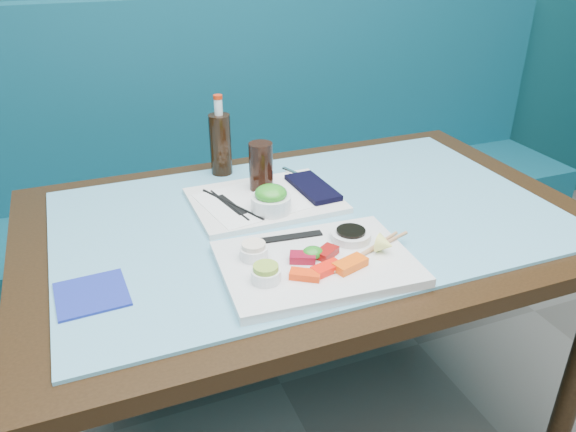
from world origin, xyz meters
name	(u,v)px	position (x,y,z in m)	size (l,w,h in m)	color
booth_bench	(225,210)	(0.00, 2.29, 0.37)	(3.00, 0.56, 1.17)	#0D4556
dining_table	(309,246)	(0.00, 1.45, 0.67)	(1.40, 0.90, 0.75)	black
glass_top	(310,216)	(0.00, 1.45, 0.75)	(1.22, 0.76, 0.01)	#5EA0BC
sashimi_plate	(317,264)	(-0.08, 1.22, 0.77)	(0.40, 0.29, 0.02)	silver
salmon_left	(305,275)	(-0.13, 1.17, 0.79)	(0.06, 0.03, 0.01)	#FD370A
salmon_mid	(327,268)	(-0.08, 1.17, 0.79)	(0.06, 0.03, 0.02)	#FF1A0A
salmon_right	(350,264)	(-0.03, 1.17, 0.79)	(0.07, 0.04, 0.02)	#FF550A
tuna_left	(303,257)	(-0.11, 1.23, 0.79)	(0.05, 0.03, 0.02)	maroon
tuna_right	(327,253)	(-0.06, 1.23, 0.79)	(0.05, 0.03, 0.02)	maroon
seaweed_garnish	(313,253)	(-0.09, 1.23, 0.79)	(0.04, 0.04, 0.02)	#227F1D
ramekin_wasabi	(266,275)	(-0.21, 1.19, 0.79)	(0.06, 0.06, 0.02)	white
wasabi_fill	(266,268)	(-0.21, 1.19, 0.81)	(0.05, 0.05, 0.01)	#87AC37
ramekin_ginger	(254,253)	(-0.20, 1.28, 0.79)	(0.06, 0.06, 0.02)	white
ginger_fill	(254,245)	(-0.20, 1.28, 0.81)	(0.05, 0.05, 0.01)	beige
soy_dish	(351,236)	(0.02, 1.27, 0.79)	(0.09, 0.09, 0.02)	silver
soy_fill	(351,231)	(0.02, 1.27, 0.80)	(0.07, 0.07, 0.01)	black
lemon_wedge	(385,244)	(0.06, 1.19, 0.80)	(0.04, 0.04, 0.03)	#FCFF78
chopstick_sleeve	(291,237)	(-0.10, 1.33, 0.78)	(0.14, 0.02, 0.00)	black
wooden_chopstick_a	(367,251)	(0.03, 1.21, 0.78)	(0.01, 0.01, 0.22)	#B18053
wooden_chopstick_b	(371,250)	(0.04, 1.21, 0.78)	(0.01, 0.01, 0.24)	#B17D53
serving_tray	(265,200)	(-0.08, 1.56, 0.76)	(0.37, 0.28, 0.01)	silver
paper_placemat	(265,198)	(-0.08, 1.56, 0.77)	(0.32, 0.22, 0.00)	white
seaweed_bowl	(271,203)	(-0.09, 1.48, 0.79)	(0.10, 0.10, 0.04)	silver
seaweed_salad	(271,193)	(-0.09, 1.48, 0.82)	(0.08, 0.08, 0.04)	#2C9322
cola_glass	(261,167)	(-0.07, 1.61, 0.84)	(0.06, 0.06, 0.13)	black
navy_pouch	(313,187)	(0.05, 1.56, 0.78)	(0.08, 0.19, 0.01)	black
fork	(296,174)	(0.05, 1.66, 0.78)	(0.01, 0.01, 0.10)	white
black_chopstick_a	(229,205)	(-0.18, 1.55, 0.77)	(0.01, 0.01, 0.20)	black
black_chopstick_b	(232,204)	(-0.17, 1.55, 0.77)	(0.01, 0.01, 0.24)	black
tray_sleeve	(231,205)	(-0.18, 1.55, 0.77)	(0.02, 0.13, 0.00)	black
cola_bottle_body	(221,145)	(-0.13, 1.79, 0.85)	(0.06, 0.06, 0.17)	black
cola_bottle_neck	(218,107)	(-0.13, 1.79, 0.95)	(0.02, 0.02, 0.05)	silver
cola_bottle_cap	(218,97)	(-0.13, 1.79, 0.98)	(0.03, 0.03, 0.01)	red
blue_napkin	(92,294)	(-0.53, 1.29, 0.76)	(0.13, 0.13, 0.01)	navy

